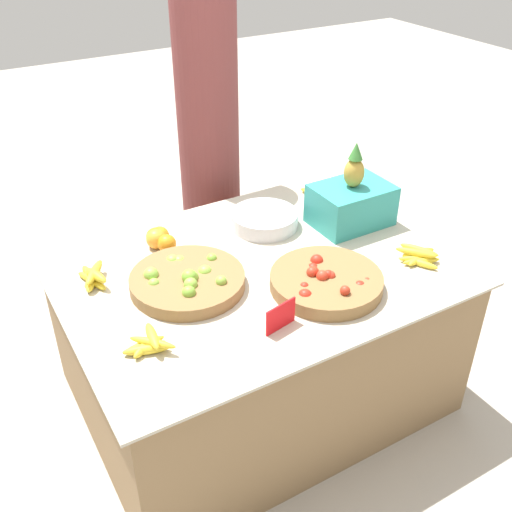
# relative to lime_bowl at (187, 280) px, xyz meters

# --- Properties ---
(ground_plane) EXTENTS (12.00, 12.00, 0.00)m
(ground_plane) POSITION_rel_lime_bowl_xyz_m (0.29, -0.01, -0.71)
(ground_plane) COLOR #ADA599
(market_table) EXTENTS (1.50, 1.13, 0.68)m
(market_table) POSITION_rel_lime_bowl_xyz_m (0.29, -0.01, -0.37)
(market_table) COLOR olive
(market_table) RESTS_ON ground_plane
(lime_bowl) EXTENTS (0.43, 0.43, 0.09)m
(lime_bowl) POSITION_rel_lime_bowl_xyz_m (0.00, 0.00, 0.00)
(lime_bowl) COLOR olive
(lime_bowl) RESTS_ON market_table
(tomato_basket) EXTENTS (0.42, 0.42, 0.08)m
(tomato_basket) POSITION_rel_lime_bowl_xyz_m (0.44, -0.27, 0.00)
(tomato_basket) COLOR olive
(tomato_basket) RESTS_ON market_table
(orange_pile) EXTENTS (0.10, 0.15, 0.08)m
(orange_pile) POSITION_rel_lime_bowl_xyz_m (0.02, 0.31, 0.01)
(orange_pile) COLOR orange
(orange_pile) RESTS_ON market_table
(metal_bowl) EXTENTS (0.29, 0.29, 0.07)m
(metal_bowl) POSITION_rel_lime_bowl_xyz_m (0.48, 0.24, 0.00)
(metal_bowl) COLOR silver
(metal_bowl) RESTS_ON market_table
(price_sign) EXTENTS (0.13, 0.03, 0.10)m
(price_sign) POSITION_rel_lime_bowl_xyz_m (0.17, -0.38, 0.02)
(price_sign) COLOR red
(price_sign) RESTS_ON market_table
(produce_crate) EXTENTS (0.33, 0.24, 0.37)m
(produce_crate) POSITION_rel_lime_bowl_xyz_m (0.82, 0.08, 0.07)
(produce_crate) COLOR teal
(produce_crate) RESTS_ON market_table
(banana_bunch_front_center) EXTENTS (0.12, 0.19, 0.06)m
(banana_bunch_front_center) POSITION_rel_lime_bowl_xyz_m (-0.29, 0.20, -0.00)
(banana_bunch_front_center) COLOR yellow
(banana_bunch_front_center) RESTS_ON market_table
(banana_bunch_middle_right) EXTENTS (0.17, 0.16, 0.06)m
(banana_bunch_middle_right) POSITION_rel_lime_bowl_xyz_m (-0.25, -0.26, -0.00)
(banana_bunch_middle_right) COLOR yellow
(banana_bunch_middle_right) RESTS_ON market_table
(banana_bunch_front_right) EXTENTS (0.18, 0.19, 0.05)m
(banana_bunch_front_right) POSITION_rel_lime_bowl_xyz_m (0.86, -0.30, -0.01)
(banana_bunch_front_right) COLOR yellow
(banana_bunch_front_right) RESTS_ON market_table
(banana_bunch_back_center) EXTENTS (0.18, 0.16, 0.03)m
(banana_bunch_back_center) POSITION_rel_lime_bowl_xyz_m (0.86, 0.38, -0.01)
(banana_bunch_back_center) COLOR yellow
(banana_bunch_back_center) RESTS_ON market_table
(vendor_person) EXTENTS (0.30, 0.30, 1.73)m
(vendor_person) POSITION_rel_lime_bowl_xyz_m (0.51, 0.82, 0.10)
(vendor_person) COLOR brown
(vendor_person) RESTS_ON ground_plane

